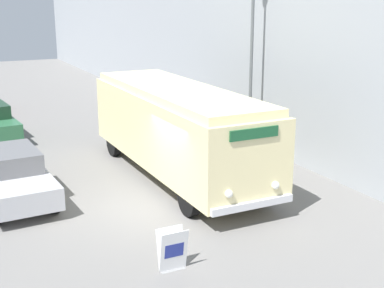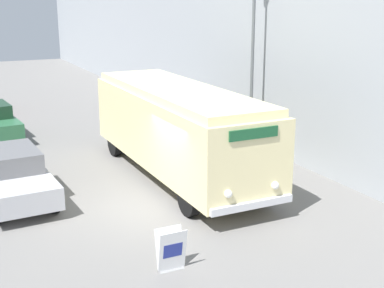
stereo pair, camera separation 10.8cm
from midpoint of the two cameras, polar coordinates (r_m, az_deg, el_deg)
ground_plane at (r=15.80m, az=-4.09°, el=-6.73°), size 80.00×80.00×0.00m
building_wall_right at (r=26.49m, az=0.70°, el=11.79°), size 0.30×60.00×8.52m
vintage_bus at (r=17.96m, az=-1.40°, el=1.91°), size 2.64×9.54×3.07m
sign_board at (r=12.20m, az=-1.99°, el=-11.26°), size 0.65×0.37×0.98m
streetlamp at (r=20.42m, az=6.70°, el=11.72°), size 0.36×0.36×7.32m
parked_car_near at (r=17.06m, az=-18.49°, el=-3.10°), size 2.08×4.87×1.53m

